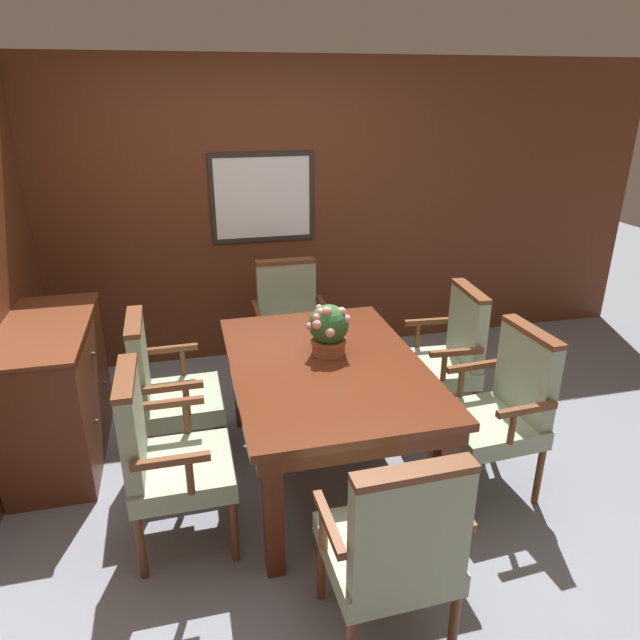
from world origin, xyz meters
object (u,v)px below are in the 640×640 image
(chair_right_near, at_px, (502,406))
(sideboard_cabinet, at_px, (56,392))
(dining_table, at_px, (326,378))
(chair_head_near, at_px, (394,545))
(chair_head_far, at_px, (290,321))
(chair_right_far, at_px, (446,353))
(chair_left_far, at_px, (165,387))
(potted_plant, at_px, (328,329))
(chair_left_near, at_px, (164,454))

(chair_right_near, distance_m, sideboard_cabinet, 2.70)
(dining_table, relative_size, chair_head_near, 1.59)
(dining_table, height_order, chair_head_far, chair_head_far)
(chair_right_far, height_order, chair_right_near, same)
(chair_head_near, bearing_deg, sideboard_cabinet, -50.47)
(chair_right_near, distance_m, chair_head_near, 1.29)
(sideboard_cabinet, bearing_deg, chair_left_far, -22.14)
(chair_left_far, distance_m, sideboard_cabinet, 0.73)
(chair_head_far, relative_size, potted_plant, 3.23)
(dining_table, relative_size, potted_plant, 5.12)
(dining_table, relative_size, chair_right_near, 1.59)
(chair_head_far, distance_m, potted_plant, 1.14)
(chair_right_far, height_order, chair_head_far, same)
(chair_head_near, bearing_deg, chair_left_near, -44.74)
(chair_left_near, height_order, potted_plant, potted_plant)
(dining_table, xyz_separation_m, potted_plant, (0.04, 0.12, 0.25))
(sideboard_cabinet, bearing_deg, chair_right_near, -20.57)
(dining_table, distance_m, potted_plant, 0.28)
(chair_left_far, bearing_deg, dining_table, -111.45)
(sideboard_cabinet, bearing_deg, chair_head_near, -49.13)
(dining_table, xyz_separation_m, sideboard_cabinet, (-1.58, 0.61, -0.22))
(chair_head_far, bearing_deg, chair_left_far, -137.19)
(potted_plant, bearing_deg, chair_right_near, -26.59)
(chair_left_far, bearing_deg, chair_head_far, -48.56)
(chair_head_far, height_order, chair_head_near, same)
(dining_table, bearing_deg, chair_left_far, 159.54)
(chair_left_far, xyz_separation_m, chair_right_near, (1.85, -0.67, 0.00))
(chair_left_near, bearing_deg, chair_right_far, -68.82)
(chair_left_far, bearing_deg, chair_head_near, -150.88)
(chair_head_far, bearing_deg, sideboard_cabinet, -159.90)
(dining_table, bearing_deg, sideboard_cabinet, 158.82)
(dining_table, bearing_deg, chair_right_far, 21.77)
(chair_left_near, height_order, sideboard_cabinet, chair_left_near)
(chair_head_far, bearing_deg, chair_head_near, -90.62)
(chair_head_near, bearing_deg, chair_right_far, -123.01)
(chair_right_far, bearing_deg, potted_plant, -69.70)
(chair_head_far, relative_size, chair_head_near, 1.00)
(chair_left_far, relative_size, chair_left_near, 1.00)
(chair_right_near, relative_size, sideboard_cabinet, 0.88)
(chair_right_near, height_order, chair_head_near, same)
(chair_left_far, height_order, sideboard_cabinet, chair_left_far)
(dining_table, distance_m, chair_left_near, 0.98)
(dining_table, bearing_deg, chair_right_near, -19.53)
(dining_table, distance_m, chair_head_near, 1.19)
(dining_table, height_order, potted_plant, potted_plant)
(dining_table, xyz_separation_m, chair_head_near, (-0.03, -1.19, -0.13))
(chair_left_far, relative_size, chair_head_near, 1.00)
(chair_left_near, xyz_separation_m, chair_right_near, (1.86, 0.01, 0.00))
(dining_table, distance_m, sideboard_cabinet, 1.71)
(chair_head_near, relative_size, sideboard_cabinet, 0.88)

